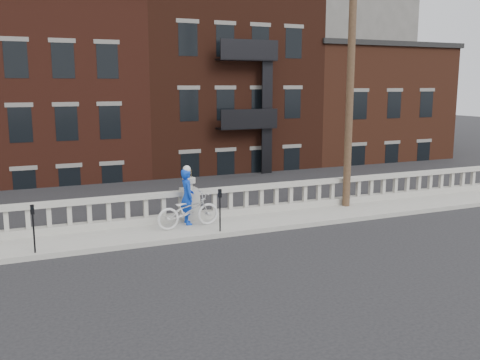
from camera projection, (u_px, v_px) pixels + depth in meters
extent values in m
plane|color=black|center=(234.00, 257.00, 14.90)|extent=(120.00, 120.00, 0.00)
cube|color=gray|center=(199.00, 228.00, 17.60)|extent=(32.00, 2.20, 0.15)
cube|color=gray|center=(190.00, 216.00, 18.42)|extent=(28.00, 0.34, 0.25)
cube|color=gray|center=(189.00, 193.00, 18.27)|extent=(28.00, 0.34, 0.16)
cube|color=gray|center=(189.00, 204.00, 18.34)|extent=(0.55, 0.55, 1.10)
cylinder|color=gray|center=(189.00, 185.00, 18.23)|extent=(0.24, 0.24, 0.20)
cylinder|color=gray|center=(189.00, 180.00, 18.20)|extent=(0.44, 0.44, 0.18)
cube|color=#605E59|center=(188.00, 287.00, 19.21)|extent=(36.00, 0.50, 5.15)
cube|color=black|center=(97.00, 223.00, 39.24)|extent=(80.00, 44.00, 0.50)
cube|color=#595651|center=(111.00, 273.00, 22.27)|extent=(16.00, 7.00, 4.00)
cube|color=#595651|center=(309.00, 92.00, 52.59)|extent=(14.00, 14.00, 18.00)
cube|color=#441D13|center=(37.00, 133.00, 30.98)|extent=(10.00, 14.00, 14.00)
cube|color=black|center=(28.00, 4.00, 29.72)|extent=(10.30, 14.30, 0.30)
cube|color=#38180F|center=(200.00, 116.00, 34.78)|extent=(10.00, 14.00, 15.50)
cube|color=#502618|center=(329.00, 137.00, 39.03)|extent=(10.00, 14.00, 12.00)
cube|color=black|center=(332.00, 50.00, 37.94)|extent=(10.30, 14.30, 0.30)
cylinder|color=#422D1E|center=(351.00, 73.00, 19.69)|extent=(0.28, 0.28, 10.00)
cylinder|color=black|center=(34.00, 233.00, 14.71)|extent=(0.05, 0.05, 1.10)
cube|color=black|center=(32.00, 209.00, 14.60)|extent=(0.10, 0.08, 0.26)
cube|color=black|center=(32.00, 208.00, 14.55)|extent=(0.06, 0.01, 0.08)
cylinder|color=black|center=(220.00, 214.00, 16.89)|extent=(0.05, 0.05, 1.10)
cube|color=black|center=(220.00, 193.00, 16.77)|extent=(0.10, 0.08, 0.26)
cube|color=black|center=(220.00, 192.00, 16.72)|extent=(0.06, 0.01, 0.08)
imported|color=silver|center=(188.00, 210.00, 17.38)|extent=(2.20, 0.97, 1.12)
imported|color=#0C37B8|center=(187.00, 196.00, 17.73)|extent=(0.49, 0.71, 1.87)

